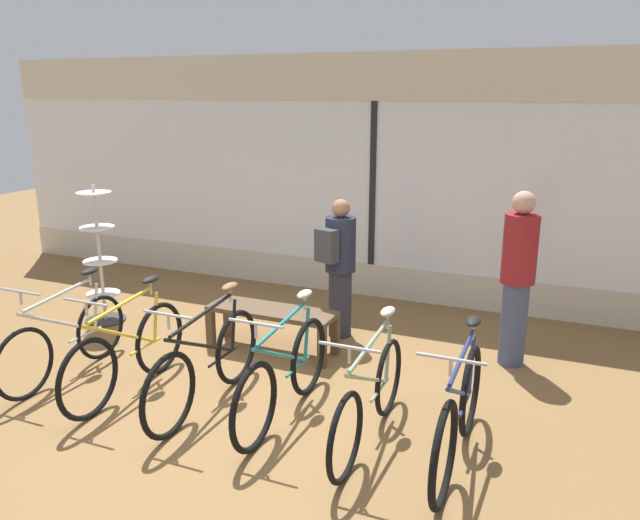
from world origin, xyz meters
The scene contains 12 objects.
ground_plane centered at (0.00, 0.00, 0.00)m, with size 24.00×24.00×0.00m, color olive.
shop_back_wall centered at (0.00, 3.44, 1.64)m, with size 12.00×0.08×3.20m.
bicycle_far_left centered at (-1.94, -0.12, 0.38)m, with size 0.46×1.66×1.02m.
bicycle_left centered at (-1.16, -0.17, 0.40)m, with size 0.46×1.70×1.04m.
bicycle_center_left centered at (-0.35, -0.10, 0.39)m, with size 0.46×1.79×1.04m.
bicycle_center_right centered at (0.38, -0.02, 0.39)m, with size 0.46×1.75×1.04m.
bicycle_right centered at (1.17, -0.10, 0.38)m, with size 0.46×1.72×1.02m.
bicycle_far_right centered at (1.88, -0.13, 0.40)m, with size 0.46×1.75×1.05m.
accessory_rack centered at (-2.67, 1.22, 0.69)m, with size 0.48×0.48×1.68m.
display_bench centered at (-0.38, 1.21, 0.39)m, with size 1.40×0.44×0.48m.
customer_near_rack centered at (2.04, 1.89, 0.95)m, with size 0.46×0.46×1.80m.
customer_by_window centered at (0.13, 1.89, 0.85)m, with size 0.43×0.55×1.59m.
Camera 1 is at (2.55, -4.36, 2.73)m, focal length 35.00 mm.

